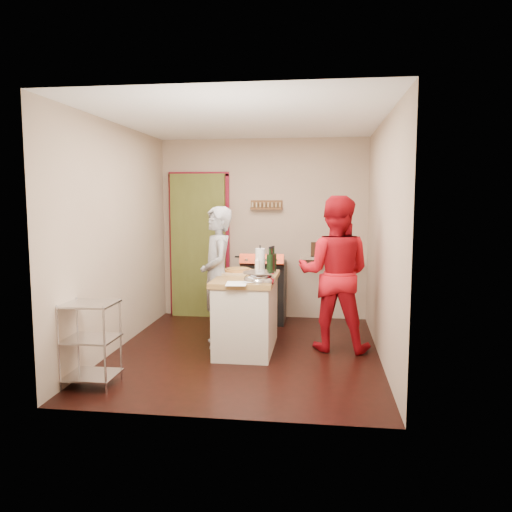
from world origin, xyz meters
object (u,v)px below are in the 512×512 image
(wire_shelving, at_px, (90,340))
(person_stripe, at_px, (217,277))
(stove, at_px, (264,291))
(island, at_px, (247,311))
(person_red, at_px, (335,273))

(wire_shelving, distance_m, person_stripe, 1.73)
(wire_shelving, bearing_deg, stove, 63.15)
(island, relative_size, person_stripe, 0.75)
(stove, bearing_deg, island, -91.88)
(wire_shelving, height_order, person_stripe, person_stripe)
(person_stripe, bearing_deg, stove, 140.62)
(island, xyz_separation_m, person_red, (1.00, 0.15, 0.43))
(wire_shelving, bearing_deg, island, 45.33)
(person_stripe, xyz_separation_m, person_red, (1.37, 0.04, 0.06))
(person_stripe, distance_m, person_red, 1.37)
(wire_shelving, xyz_separation_m, person_stripe, (0.91, 1.41, 0.39))
(person_stripe, height_order, person_red, person_red)
(wire_shelving, relative_size, person_stripe, 0.48)
(person_stripe, bearing_deg, wire_shelving, -53.45)
(wire_shelving, height_order, island, island)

